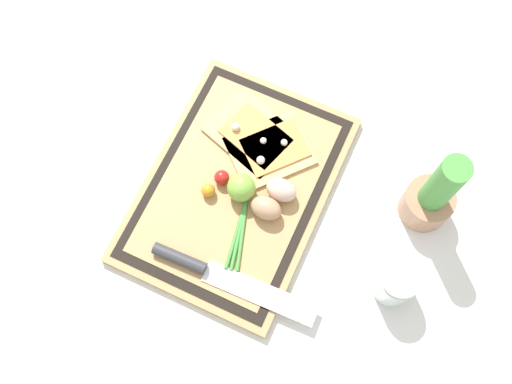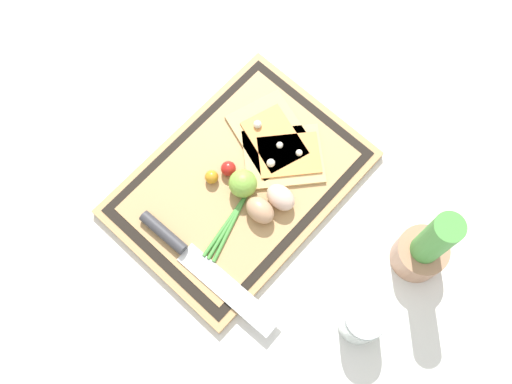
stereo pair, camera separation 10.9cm
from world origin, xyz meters
TOP-DOWN VIEW (x-y plane):
  - ground_plane at (0.00, 0.00)m, footprint 6.00×6.00m
  - cutting_board at (0.00, 0.00)m, footprint 0.46×0.33m
  - pizza_slice_near at (-0.11, -0.02)m, footprint 0.16×0.18m
  - pizza_slice_far at (-0.09, 0.03)m, footprint 0.19×0.19m
  - knife at (0.17, 0.02)m, footprint 0.05×0.31m
  - egg_brown at (0.02, 0.07)m, footprint 0.04×0.06m
  - egg_pink at (-0.02, 0.08)m, footprint 0.04×0.06m
  - lime at (0.01, 0.01)m, footprint 0.05×0.05m
  - cherry_tomato_red at (0.00, -0.03)m, footprint 0.03×0.03m
  - cherry_tomato_yellow at (0.03, -0.04)m, footprint 0.03×0.03m
  - scallion_bunch at (0.01, 0.03)m, footprint 0.27×0.09m
  - herb_pot at (-0.11, 0.33)m, footprint 0.09×0.09m
  - sauce_jar at (0.05, 0.33)m, footprint 0.07×0.07m

SIDE VIEW (x-z plane):
  - ground_plane at x=0.00m, z-range 0.00..0.00m
  - cutting_board at x=0.00m, z-range 0.00..0.02m
  - scallion_bunch at x=0.01m, z-range 0.02..0.03m
  - pizza_slice_near at x=-0.11m, z-range 0.01..0.04m
  - pizza_slice_far at x=-0.09m, z-range 0.01..0.04m
  - knife at x=0.17m, z-range 0.02..0.04m
  - cherry_tomato_yellow at x=0.03m, z-range 0.02..0.05m
  - cherry_tomato_red at x=0.00m, z-range 0.02..0.05m
  - sauce_jar at x=0.05m, z-range -0.01..0.08m
  - egg_brown at x=0.02m, z-range 0.02..0.06m
  - egg_pink at x=-0.02m, z-range 0.02..0.06m
  - lime at x=0.01m, z-range 0.02..0.07m
  - herb_pot at x=-0.11m, z-range -0.03..0.18m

